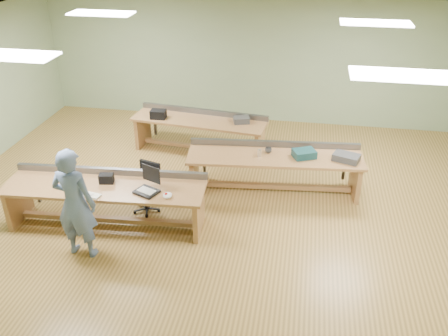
{
  "coord_description": "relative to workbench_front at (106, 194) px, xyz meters",
  "views": [
    {
      "loc": [
        1.39,
        -7.17,
        4.66
      ],
      "look_at": [
        0.22,
        -0.6,
        1.03
      ],
      "focal_mm": 38.0,
      "sensor_mm": 36.0,
      "label": 1
    }
  ],
  "objects": [
    {
      "name": "trackball_mouse",
      "position": [
        1.11,
        -0.19,
        0.22
      ],
      "size": [
        0.2,
        0.21,
        0.07
      ],
      "primitive_type": "ellipsoid",
      "rotation": [
        0.0,
        0.0,
        -0.41
      ],
      "color": "white",
      "rests_on": "workbench_front"
    },
    {
      "name": "keyboard",
      "position": [
        -0.13,
        -0.35,
        0.2
      ],
      "size": [
        0.44,
        0.22,
        0.02
      ],
      "primitive_type": "cube",
      "rotation": [
        0.0,
        0.0,
        -0.19
      ],
      "color": "silver",
      "rests_on": "workbench_front"
    },
    {
      "name": "person",
      "position": [
        -0.1,
        -0.82,
        0.33
      ],
      "size": [
        0.68,
        0.47,
        1.79
      ],
      "primitive_type": "imported",
      "rotation": [
        0.0,
        0.0,
        3.07
      ],
      "color": "#6780A8",
      "rests_on": "floor"
    },
    {
      "name": "workbench_front",
      "position": [
        0.0,
        0.0,
        0.0
      ],
      "size": [
        3.34,
        1.1,
        0.86
      ],
      "rotation": [
        0.0,
        0.0,
        0.07
      ],
      "color": "#A57345",
      "rests_on": "floor"
    },
    {
      "name": "parts_bin_grey",
      "position": [
        3.9,
        1.56,
        0.25
      ],
      "size": [
        0.52,
        0.42,
        0.12
      ],
      "primitive_type": "cube",
      "rotation": [
        0.0,
        0.0,
        -0.34
      ],
      "color": "#353638",
      "rests_on": "workbench_mid"
    },
    {
      "name": "workbench_mid",
      "position": [
        2.64,
        1.57,
        -0.0
      ],
      "size": [
        3.25,
        1.16,
        0.86
      ],
      "rotation": [
        0.0,
        0.0,
        0.1
      ],
      "color": "#A57345",
      "rests_on": "floor"
    },
    {
      "name": "laptop_base",
      "position": [
        0.75,
        -0.12,
        0.2
      ],
      "size": [
        0.44,
        0.4,
        0.04
      ],
      "primitive_type": "cube",
      "rotation": [
        0.0,
        0.0,
        -0.41
      ],
      "color": "black",
      "rests_on": "workbench_front"
    },
    {
      "name": "laptop_screen",
      "position": [
        0.8,
        0.0,
        0.46
      ],
      "size": [
        0.33,
        0.15,
        0.28
      ],
      "primitive_type": "cube",
      "rotation": [
        0.0,
        0.0,
        -0.41
      ],
      "color": "black",
      "rests_on": "laptop_base"
    },
    {
      "name": "mug",
      "position": [
        2.51,
        1.63,
        0.23
      ],
      "size": [
        0.13,
        0.13,
        0.1
      ],
      "primitive_type": "imported",
      "rotation": [
        0.0,
        0.0,
        0.06
      ],
      "color": "#353638",
      "rests_on": "workbench_mid"
    },
    {
      "name": "camera_bag",
      "position": [
        0.01,
        0.07,
        0.26
      ],
      "size": [
        0.25,
        0.19,
        0.16
      ],
      "primitive_type": "cube",
      "rotation": [
        0.0,
        0.0,
        0.18
      ],
      "color": "black",
      "rests_on": "workbench_front"
    },
    {
      "name": "fluor_panels",
      "position": [
        1.68,
        0.98,
        2.4
      ],
      "size": [
        6.2,
        3.5,
        0.03
      ],
      "color": "white",
      "rests_on": "ceiling"
    },
    {
      "name": "drinks_can",
      "position": [
        2.36,
        1.46,
        0.25
      ],
      "size": [
        0.07,
        0.07,
        0.13
      ],
      "primitive_type": "cylinder",
      "rotation": [
        0.0,
        0.0,
        -0.06
      ],
      "color": "silver",
      "rests_on": "workbench_mid"
    },
    {
      "name": "wall_front",
      "position": [
        1.68,
        -3.02,
        0.93
      ],
      "size": [
        10.0,
        0.04,
        3.0
      ],
      "primitive_type": "cube",
      "color": "gray",
      "rests_on": "floor"
    },
    {
      "name": "parts_bin_teal",
      "position": [
        3.16,
        1.56,
        0.25
      ],
      "size": [
        0.47,
        0.43,
        0.14
      ],
      "primitive_type": "cube",
      "rotation": [
        0.0,
        0.0,
        0.43
      ],
      "color": "#143C41",
      "rests_on": "workbench_mid"
    },
    {
      "name": "storage_box_back",
      "position": [
        0.03,
        2.86,
        0.28
      ],
      "size": [
        0.33,
        0.24,
        0.18
      ],
      "primitive_type": "cube",
      "rotation": [
        0.0,
        0.0,
        0.02
      ],
      "color": "black",
      "rests_on": "workbench_back"
    },
    {
      "name": "tray_back",
      "position": [
        1.82,
        2.93,
        0.25
      ],
      "size": [
        0.37,
        0.32,
        0.13
      ],
      "primitive_type": "cube",
      "rotation": [
        0.0,
        0.0,
        0.31
      ],
      "color": "#353638",
      "rests_on": "workbench_back"
    },
    {
      "name": "task_chair",
      "position": [
        0.51,
        0.51,
        -0.24
      ],
      "size": [
        0.59,
        0.59,
        0.88
      ],
      "rotation": [
        0.0,
        0.0,
        -0.29
      ],
      "color": "black",
      "rests_on": "floor"
    },
    {
      "name": "floor",
      "position": [
        1.68,
        0.98,
        -0.57
      ],
      "size": [
        10.0,
        10.0,
        0.0
      ],
      "primitive_type": "plane",
      "color": "#A57E3E",
      "rests_on": "ground"
    },
    {
      "name": "ceiling",
      "position": [
        1.68,
        0.98,
        2.43
      ],
      "size": [
        10.0,
        10.0,
        0.0
      ],
      "primitive_type": "plane",
      "color": "silver",
      "rests_on": "wall_back"
    },
    {
      "name": "wall_back",
      "position": [
        1.68,
        4.98,
        0.93
      ],
      "size": [
        10.0,
        0.04,
        3.0
      ],
      "primitive_type": "cube",
      "color": "gray",
      "rests_on": "floor"
    },
    {
      "name": "workbench_back",
      "position": [
        0.91,
        2.96,
        -0.01
      ],
      "size": [
        2.95,
        1.1,
        0.86
      ],
      "rotation": [
        0.0,
        0.0,
        -0.12
      ],
      "color": "#A57345",
      "rests_on": "floor"
    }
  ]
}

